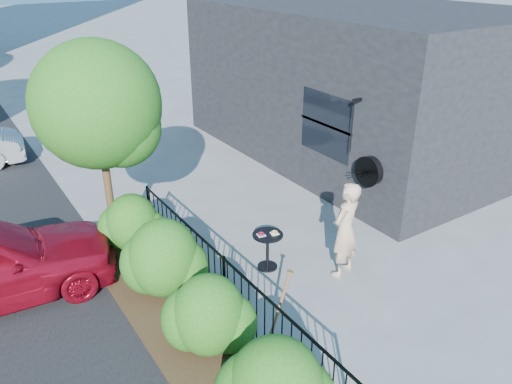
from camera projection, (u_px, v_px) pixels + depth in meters
ground at (300, 284)px, 8.70m from camera, size 120.00×120.00×0.00m
shop_building at (359, 80)px, 13.95m from camera, size 6.22×9.00×4.00m
fence at (225, 286)px, 7.71m from camera, size 0.05×6.05×1.10m
planting_bed at (186, 329)px, 7.59m from camera, size 1.30×6.00×0.08m
shrubs at (186, 288)px, 7.43m from camera, size 1.10×5.60×1.24m
patio_tree at (102, 112)px, 8.47m from camera, size 2.20×2.20×3.94m
cafe_table at (268, 245)px, 8.95m from camera, size 0.55×0.55×0.74m
woman at (345, 230)px, 8.63m from camera, size 0.74×0.59×1.77m
shovel at (277, 317)px, 7.04m from camera, size 0.44×0.17×1.30m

